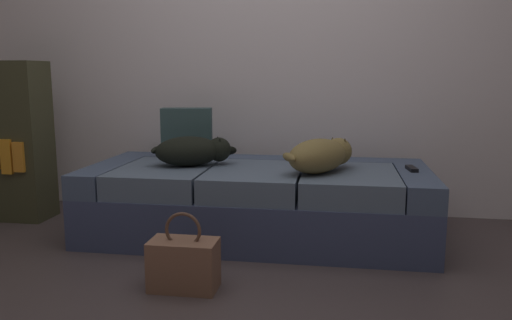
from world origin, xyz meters
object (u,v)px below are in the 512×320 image
(dog_dark, at_px, (193,151))
(dog_tan, at_px, (321,155))
(tv_remote, at_px, (412,169))
(throw_pillow, at_px, (187,133))
(couch, at_px, (257,201))
(handbag, at_px, (184,264))
(bookshelf, at_px, (7,141))

(dog_dark, xyz_separation_m, dog_tan, (0.80, -0.08, 0.01))
(tv_remote, relative_size, throw_pillow, 0.44)
(dog_tan, xyz_separation_m, tv_remote, (0.53, 0.14, -0.09))
(couch, xyz_separation_m, throw_pillow, (-0.53, 0.27, 0.39))
(handbag, distance_m, bookshelf, 1.91)
(dog_dark, bearing_deg, couch, 4.92)
(dog_dark, height_order, bookshelf, bookshelf)
(bookshelf, bearing_deg, couch, -4.24)
(bookshelf, bearing_deg, dog_tan, -6.53)
(dog_tan, distance_m, throw_pillow, 1.01)
(couch, xyz_separation_m, handbag, (-0.22, -0.87, -0.09))
(couch, height_order, throw_pillow, throw_pillow)
(dog_dark, height_order, dog_tan, dog_tan)
(bookshelf, bearing_deg, handbag, -32.37)
(couch, relative_size, dog_dark, 3.97)
(dog_tan, relative_size, tv_remote, 3.58)
(couch, distance_m, handbag, 0.90)
(dog_dark, bearing_deg, bookshelf, 173.16)
(throw_pillow, bearing_deg, bookshelf, -173.82)
(couch, height_order, dog_tan, dog_tan)
(dog_tan, height_order, bookshelf, bookshelf)
(dog_tan, distance_m, bookshelf, 2.20)
(tv_remote, height_order, handbag, tv_remote)
(tv_remote, height_order, throw_pillow, throw_pillow)
(dog_dark, relative_size, dog_tan, 0.98)
(tv_remote, bearing_deg, bookshelf, 170.92)
(tv_remote, relative_size, handbag, 0.40)
(dog_tan, bearing_deg, tv_remote, 14.61)
(throw_pillow, bearing_deg, tv_remote, -9.61)
(dog_dark, bearing_deg, tv_remote, 2.41)
(dog_tan, height_order, tv_remote, dog_tan)
(couch, distance_m, dog_tan, 0.53)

